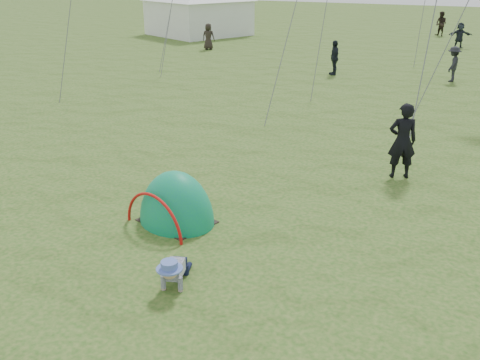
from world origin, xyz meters
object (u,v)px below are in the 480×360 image
at_px(crawling_toddler, 174,270).
at_px(popup_tent, 177,221).
at_px(standing_adult, 402,141).
at_px(event_marquee, 198,5).

bearing_deg(crawling_toddler, popup_tent, 104.12).
bearing_deg(standing_adult, event_marquee, -74.19).
bearing_deg(standing_adult, crawling_toddler, 46.21).
height_order(popup_tent, event_marquee, event_marquee).
bearing_deg(event_marquee, standing_adult, -26.70).
xyz_separation_m(popup_tent, standing_adult, (3.68, 4.62, 0.95)).
distance_m(crawling_toddler, standing_adult, 7.14).
relative_size(standing_adult, event_marquee, 0.30).
xyz_separation_m(crawling_toddler, event_marquee, (-16.94, 29.99, 1.89)).
xyz_separation_m(standing_adult, event_marquee, (-19.36, 23.30, 1.24)).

